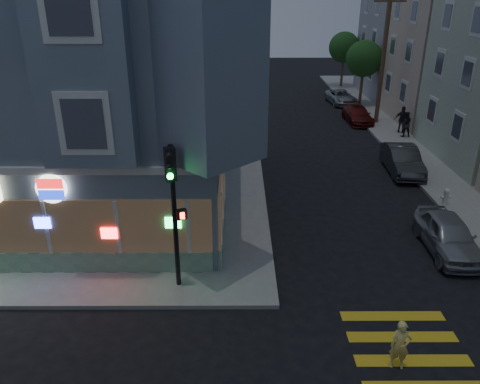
{
  "coord_description": "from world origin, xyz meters",
  "views": [
    {
      "loc": [
        1.71,
        -10.13,
        9.42
      ],
      "look_at": [
        1.76,
        5.12,
        2.72
      ],
      "focal_mm": 35.0,
      "sensor_mm": 36.0,
      "label": 1
    }
  ],
  "objects_px": {
    "parked_car_a": "(448,235)",
    "traffic_signal": "(173,195)",
    "pedestrian_a": "(405,124)",
    "parked_car_b": "(402,160)",
    "street_tree_far": "(344,47)",
    "parked_car_c": "(358,115)",
    "pedestrian_b": "(402,120)",
    "parked_car_d": "(341,97)",
    "running_child": "(400,345)",
    "utility_pole": "(383,58)",
    "street_tree_near": "(364,59)",
    "fire_hydrant": "(446,196)"
  },
  "relations": [
    {
      "from": "parked_car_a",
      "to": "traffic_signal",
      "type": "bearing_deg",
      "value": -164.19
    },
    {
      "from": "pedestrian_a",
      "to": "parked_car_b",
      "type": "distance_m",
      "value": 6.68
    },
    {
      "from": "street_tree_far",
      "to": "traffic_signal",
      "type": "height_order",
      "value": "street_tree_far"
    },
    {
      "from": "traffic_signal",
      "to": "parked_car_c",
      "type": "bearing_deg",
      "value": 41.55
    },
    {
      "from": "pedestrian_b",
      "to": "parked_car_a",
      "type": "bearing_deg",
      "value": 97.73
    },
    {
      "from": "pedestrian_b",
      "to": "parked_car_b",
      "type": "distance_m",
      "value": 7.6
    },
    {
      "from": "parked_car_b",
      "to": "parked_car_d",
      "type": "xyz_separation_m",
      "value": [
        0.0,
        16.65,
        -0.14
      ]
    },
    {
      "from": "street_tree_far",
      "to": "running_child",
      "type": "relative_size",
      "value": 3.66
    },
    {
      "from": "utility_pole",
      "to": "running_child",
      "type": "height_order",
      "value": "utility_pole"
    },
    {
      "from": "street_tree_near",
      "to": "parked_car_a",
      "type": "xyz_separation_m",
      "value": [
        -2.44,
        -24.39,
        -3.23
      ]
    },
    {
      "from": "parked_car_b",
      "to": "running_child",
      "type": "bearing_deg",
      "value": -104.7
    },
    {
      "from": "traffic_signal",
      "to": "fire_hydrant",
      "type": "height_order",
      "value": "traffic_signal"
    },
    {
      "from": "pedestrian_b",
      "to": "parked_car_c",
      "type": "bearing_deg",
      "value": -34.38
    },
    {
      "from": "utility_pole",
      "to": "parked_car_b",
      "type": "height_order",
      "value": "utility_pole"
    },
    {
      "from": "street_tree_far",
      "to": "fire_hydrant",
      "type": "distance_m",
      "value": 28.69
    },
    {
      "from": "street_tree_near",
      "to": "running_child",
      "type": "relative_size",
      "value": 3.66
    },
    {
      "from": "traffic_signal",
      "to": "street_tree_far",
      "type": "bearing_deg",
      "value": 49.14
    },
    {
      "from": "pedestrian_b",
      "to": "parked_car_c",
      "type": "xyz_separation_m",
      "value": [
        -2.3,
        3.14,
        -0.46
      ]
    },
    {
      "from": "traffic_signal",
      "to": "street_tree_near",
      "type": "bearing_deg",
      "value": 43.92
    },
    {
      "from": "utility_pole",
      "to": "parked_car_b",
      "type": "xyz_separation_m",
      "value": [
        -1.3,
        -9.97,
        -4.07
      ]
    },
    {
      "from": "parked_car_d",
      "to": "pedestrian_a",
      "type": "bearing_deg",
      "value": -84.29
    },
    {
      "from": "utility_pole",
      "to": "traffic_signal",
      "type": "height_order",
      "value": "utility_pole"
    },
    {
      "from": "parked_car_a",
      "to": "fire_hydrant",
      "type": "height_order",
      "value": "parked_car_a"
    },
    {
      "from": "street_tree_far",
      "to": "pedestrian_b",
      "type": "relative_size",
      "value": 2.92
    },
    {
      "from": "parked_car_d",
      "to": "fire_hydrant",
      "type": "xyz_separation_m",
      "value": [
        0.6,
        -21.16,
        -0.02
      ]
    },
    {
      "from": "traffic_signal",
      "to": "parked_car_b",
      "type": "bearing_deg",
      "value": 23.7
    },
    {
      "from": "parked_car_a",
      "to": "parked_car_b",
      "type": "bearing_deg",
      "value": 85.28
    },
    {
      "from": "street_tree_far",
      "to": "pedestrian_a",
      "type": "bearing_deg",
      "value": -87.74
    },
    {
      "from": "parked_car_a",
      "to": "fire_hydrant",
      "type": "bearing_deg",
      "value": 70.13
    },
    {
      "from": "utility_pole",
      "to": "pedestrian_a",
      "type": "relative_size",
      "value": 5.3
    },
    {
      "from": "running_child",
      "to": "parked_car_c",
      "type": "bearing_deg",
      "value": 87.23
    },
    {
      "from": "street_tree_far",
      "to": "fire_hydrant",
      "type": "relative_size",
      "value": 6.61
    },
    {
      "from": "fire_hydrant",
      "to": "running_child",
      "type": "bearing_deg",
      "value": -118.07
    },
    {
      "from": "utility_pole",
      "to": "traffic_signal",
      "type": "xyz_separation_m",
      "value": [
        -12.31,
        -20.93,
        -1.29
      ]
    },
    {
      "from": "pedestrian_a",
      "to": "fire_hydrant",
      "type": "height_order",
      "value": "pedestrian_a"
    },
    {
      "from": "running_child",
      "to": "traffic_signal",
      "type": "distance_m",
      "value": 7.74
    },
    {
      "from": "street_tree_far",
      "to": "parked_car_b",
      "type": "relative_size",
      "value": 1.2
    },
    {
      "from": "parked_car_b",
      "to": "fire_hydrant",
      "type": "distance_m",
      "value": 4.55
    },
    {
      "from": "street_tree_near",
      "to": "street_tree_far",
      "type": "distance_m",
      "value": 8.0
    },
    {
      "from": "street_tree_near",
      "to": "traffic_signal",
      "type": "distance_m",
      "value": 29.7
    },
    {
      "from": "pedestrian_b",
      "to": "fire_hydrant",
      "type": "xyz_separation_m",
      "value": [
        -1.7,
        -11.75,
        -0.49
      ]
    },
    {
      "from": "parked_car_b",
      "to": "street_tree_near",
      "type": "bearing_deg",
      "value": 87.97
    },
    {
      "from": "parked_car_a",
      "to": "parked_car_c",
      "type": "height_order",
      "value": "parked_car_a"
    },
    {
      "from": "street_tree_far",
      "to": "fire_hydrant",
      "type": "height_order",
      "value": "street_tree_far"
    },
    {
      "from": "street_tree_far",
      "to": "pedestrian_a",
      "type": "height_order",
      "value": "street_tree_far"
    },
    {
      "from": "pedestrian_b",
      "to": "fire_hydrant",
      "type": "distance_m",
      "value": 11.88
    },
    {
      "from": "street_tree_near",
      "to": "pedestrian_b",
      "type": "distance_m",
      "value": 9.23
    },
    {
      "from": "parked_car_b",
      "to": "utility_pole",
      "type": "bearing_deg",
      "value": 85.91
    },
    {
      "from": "utility_pole",
      "to": "pedestrian_b",
      "type": "bearing_deg",
      "value": -69.88
    },
    {
      "from": "utility_pole",
      "to": "traffic_signal",
      "type": "distance_m",
      "value": 24.31
    }
  ]
}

